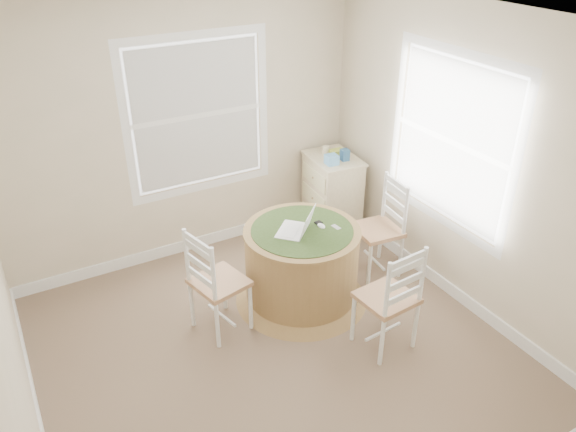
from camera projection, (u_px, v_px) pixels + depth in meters
room at (282, 197)px, 4.17m from camera, size 3.64×3.64×2.64m
round_table at (302, 262)px, 5.02m from camera, size 1.21×1.21×0.74m
chair_left at (219, 282)px, 4.64m from camera, size 0.48×0.50×0.95m
chair_near at (387, 297)px, 4.46m from camera, size 0.45×0.43×0.95m
chair_right at (377, 229)px, 5.38m from camera, size 0.44×0.46×0.95m
laptop at (296, 229)px, 4.82m from camera, size 0.43×0.42×0.22m
mouse at (321, 226)px, 4.90m from camera, size 0.07×0.10×0.03m
phone at (336, 228)px, 4.90m from camera, size 0.05×0.09×0.02m
keys at (318, 223)px, 4.95m from camera, size 0.07×0.06×0.02m
corner_chest at (332, 193)px, 6.14m from camera, size 0.55×0.68×0.86m
tissue_box at (331, 160)px, 5.73m from camera, size 0.13×0.13×0.10m
box_yellow at (338, 152)px, 5.98m from camera, size 0.16×0.11×0.06m
box_blue at (346, 155)px, 5.83m from camera, size 0.09×0.09×0.12m
cup_cream at (325, 150)px, 6.00m from camera, size 0.07×0.07×0.09m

